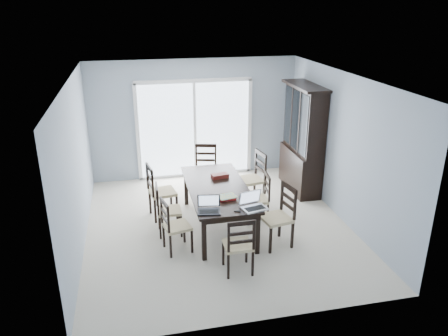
{
  "coord_description": "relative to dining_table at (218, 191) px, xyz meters",
  "views": [
    {
      "loc": [
        -1.36,
        -6.69,
        3.73
      ],
      "look_at": [
        0.11,
        0.0,
        1.09
      ],
      "focal_mm": 35.0,
      "sensor_mm": 36.0,
      "label": 1
    }
  ],
  "objects": [
    {
      "name": "dining_table",
      "position": [
        0.0,
        0.0,
        0.0
      ],
      "size": [
        1.0,
        2.2,
        0.75
      ],
      "color": "black",
      "rests_on": "floor"
    },
    {
      "name": "chair_left_mid",
      "position": [
        -0.93,
        -0.06,
        -0.13
      ],
      "size": [
        0.41,
        0.39,
        1.03
      ],
      "rotation": [
        0.0,
        0.0,
        -1.59
      ],
      "color": "black",
      "rests_on": "floor"
    },
    {
      "name": "chair_right_near",
      "position": [
        0.88,
        -0.79,
        -0.05
      ],
      "size": [
        0.53,
        0.52,
        1.17
      ],
      "rotation": [
        0.0,
        0.0,
        1.77
      ],
      "color": "black",
      "rests_on": "floor"
    },
    {
      "name": "book_stack",
      "position": [
        0.05,
        -0.49,
        0.1
      ],
      "size": [
        0.33,
        0.28,
        0.05
      ],
      "rotation": [
        0.0,
        0.0,
        0.08
      ],
      "color": "maroon",
      "rests_on": "dining_table"
    },
    {
      "name": "china_hutch",
      "position": [
        2.02,
        1.25,
        0.4
      ],
      "size": [
        0.5,
        1.38,
        2.2
      ],
      "color": "black",
      "rests_on": "floor"
    },
    {
      "name": "railing",
      "position": [
        0.0,
        4.5,
        -0.12
      ],
      "size": [
        4.5,
        0.06,
        1.1
      ],
      "primitive_type": "cube",
      "color": "#99999E",
      "rests_on": "balcony"
    },
    {
      "name": "floor",
      "position": [
        0.0,
        0.0,
        -0.67
      ],
      "size": [
        5.0,
        5.0,
        0.0
      ],
      "primitive_type": "plane",
      "color": "beige",
      "rests_on": "ground"
    },
    {
      "name": "balcony",
      "position": [
        0.0,
        3.5,
        -0.72
      ],
      "size": [
        4.5,
        2.0,
        0.1
      ],
      "primitive_type": "cube",
      "color": "gray",
      "rests_on": "ground"
    },
    {
      "name": "chair_end_near",
      "position": [
        0.01,
        -1.47,
        -0.12
      ],
      "size": [
        0.4,
        0.41,
        1.05
      ],
      "rotation": [
        0.0,
        0.0,
        -0.01
      ],
      "color": "black",
      "rests_on": "floor"
    },
    {
      "name": "chair_right_far",
      "position": [
        0.9,
        0.82,
        -0.04
      ],
      "size": [
        0.53,
        0.52,
        1.19
      ],
      "rotation": [
        0.0,
        0.0,
        1.75
      ],
      "color": "black",
      "rests_on": "floor"
    },
    {
      "name": "laptop_dark",
      "position": [
        -0.32,
        -0.9,
        0.13
      ],
      "size": [
        0.38,
        0.3,
        0.24
      ],
      "rotation": [
        0.0,
        0.0,
        -0.17
      ],
      "color": "black",
      "rests_on": "dining_table"
    },
    {
      "name": "chair_left_far",
      "position": [
        -1.0,
        0.57,
        -0.05
      ],
      "size": [
        0.52,
        0.51,
        1.18
      ],
      "rotation": [
        0.0,
        0.0,
        -1.4
      ],
      "color": "black",
      "rests_on": "floor"
    },
    {
      "name": "ceiling",
      "position": [
        0.0,
        0.0,
        1.93
      ],
      "size": [
        5.0,
        5.0,
        0.0
      ],
      "primitive_type": "plane",
      "rotation": [
        3.14,
        0.0,
        0.0
      ],
      "color": "white",
      "rests_on": "back_wall"
    },
    {
      "name": "chair_right_mid",
      "position": [
        0.81,
        0.06,
        -0.13
      ],
      "size": [
        0.43,
        0.42,
        1.02
      ],
      "rotation": [
        0.0,
        0.0,
        1.47
      ],
      "color": "black",
      "rests_on": "floor"
    },
    {
      "name": "cell_phone",
      "position": [
        0.11,
        -0.96,
        0.08
      ],
      "size": [
        0.11,
        0.09,
        0.01
      ],
      "primitive_type": "cube",
      "rotation": [
        0.0,
        0.0,
        -0.53
      ],
      "color": "black",
      "rests_on": "dining_table"
    },
    {
      "name": "wall_right",
      "position": [
        2.25,
        0.0,
        0.63
      ],
      "size": [
        0.02,
        5.0,
        2.6
      ],
      "primitive_type": "cube",
      "color": "#919EAD",
      "rests_on": "floor"
    },
    {
      "name": "chair_left_near",
      "position": [
        -0.87,
        -0.65,
        -0.13
      ],
      "size": [
        0.47,
        0.46,
        1.03
      ],
      "rotation": [
        0.0,
        0.0,
        -1.35
      ],
      "color": "black",
      "rests_on": "floor"
    },
    {
      "name": "hot_tub",
      "position": [
        -0.54,
        3.49,
        -0.15
      ],
      "size": [
        2.18,
        1.99,
        1.03
      ],
      "rotation": [
        0.0,
        0.0,
        -0.11
      ],
      "color": "brown",
      "rests_on": "balcony"
    },
    {
      "name": "laptop_silver",
      "position": [
        0.38,
        -0.94,
        0.14
      ],
      "size": [
        0.42,
        0.34,
        0.26
      ],
      "rotation": [
        0.0,
        0.0,
        0.23
      ],
      "color": "silver",
      "rests_on": "dining_table"
    },
    {
      "name": "chair_end_far",
      "position": [
        0.06,
        1.52,
        -0.06
      ],
      "size": [
        0.53,
        0.54,
        1.16
      ],
      "rotation": [
        0.0,
        0.0,
        2.9
      ],
      "color": "black",
      "rests_on": "floor"
    },
    {
      "name": "wall_left",
      "position": [
        -2.25,
        0.0,
        0.63
      ],
      "size": [
        0.02,
        5.0,
        2.6
      ],
      "primitive_type": "cube",
      "color": "#919EAD",
      "rests_on": "floor"
    },
    {
      "name": "sliding_door",
      "position": [
        0.0,
        2.48,
        0.41
      ],
      "size": [
        2.52,
        0.05,
        2.18
      ],
      "color": "silver",
      "rests_on": "floor"
    },
    {
      "name": "back_wall",
      "position": [
        0.0,
        2.5,
        0.63
      ],
      "size": [
        4.5,
        0.02,
        2.6
      ],
      "primitive_type": "cube",
      "color": "#919EAD",
      "rests_on": "floor"
    },
    {
      "name": "game_box",
      "position": [
        0.12,
        0.4,
        0.11
      ],
      "size": [
        0.32,
        0.19,
        0.07
      ],
      "primitive_type": "cube",
      "rotation": [
        0.0,
        0.0,
        0.15
      ],
      "color": "#470E10",
      "rests_on": "dining_table"
    }
  ]
}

